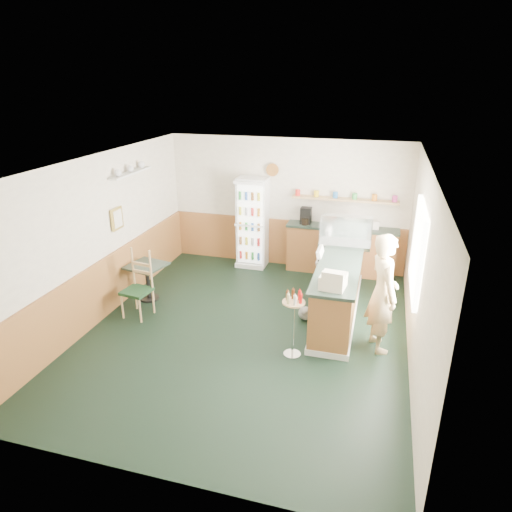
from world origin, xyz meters
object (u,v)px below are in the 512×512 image
(condiment_stand, at_px, (293,315))
(cafe_chair, at_px, (139,281))
(cash_register, at_px, (333,281))
(drinks_fridge, at_px, (252,223))
(display_case, at_px, (346,232))
(shopkeeper, at_px, (383,293))
(cafe_table, at_px, (147,275))

(condiment_stand, distance_m, cafe_chair, 2.83)
(cash_register, bearing_deg, condiment_stand, -139.91)
(drinks_fridge, distance_m, condiment_stand, 3.54)
(drinks_fridge, bearing_deg, cafe_chair, -115.35)
(display_case, relative_size, cafe_chair, 0.78)
(shopkeeper, relative_size, cafe_table, 2.47)
(cash_register, xyz_separation_m, cafe_chair, (-3.27, 0.22, -0.51))
(drinks_fridge, distance_m, cash_register, 3.50)
(drinks_fridge, distance_m, cafe_table, 2.57)
(drinks_fridge, xyz_separation_m, shopkeeper, (2.72, -2.63, -0.04))
(display_case, height_order, cafe_chair, display_case)
(cash_register, height_order, shopkeeper, shopkeeper)
(cash_register, relative_size, condiment_stand, 0.36)
(drinks_fridge, height_order, cafe_table, drinks_fridge)
(cash_register, height_order, cafe_chair, cash_register)
(condiment_stand, xyz_separation_m, cafe_table, (-2.90, 1.07, -0.18))
(shopkeeper, distance_m, cafe_table, 4.15)
(cash_register, bearing_deg, display_case, 96.56)
(shopkeeper, xyz_separation_m, condiment_stand, (-1.20, -0.55, -0.25))
(display_case, distance_m, shopkeeper, 1.78)
(shopkeeper, height_order, cafe_table, shopkeeper)
(display_case, distance_m, cafe_table, 3.65)
(shopkeeper, xyz_separation_m, cafe_table, (-4.10, 0.51, -0.43))
(drinks_fridge, relative_size, cafe_chair, 1.65)
(display_case, bearing_deg, cafe_chair, -153.98)
(cafe_chair, bearing_deg, cafe_table, 112.02)
(display_case, height_order, shopkeeper, shopkeeper)
(drinks_fridge, relative_size, cash_register, 5.20)
(display_case, xyz_separation_m, cash_register, (0.00, -1.82, -0.15))
(display_case, relative_size, cash_register, 2.47)
(display_case, distance_m, cash_register, 1.82)
(drinks_fridge, height_order, display_case, drinks_fridge)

